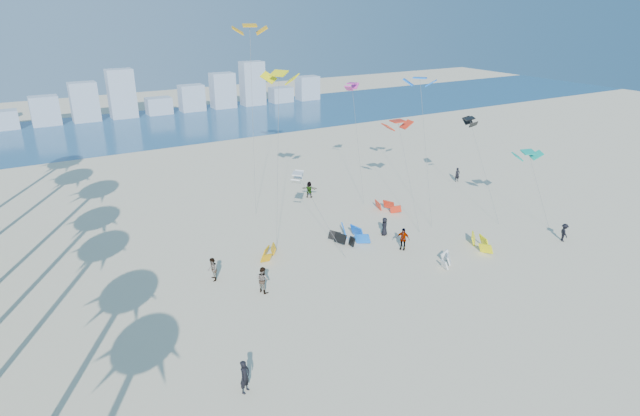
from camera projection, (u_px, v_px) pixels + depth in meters
ground at (425, 395)px, 27.60m from camera, size 220.00×220.00×0.00m
ocean at (129, 129)px, 85.54m from camera, size 220.00×220.00×0.00m
kitesurfer_near at (245, 377)px, 27.51m from camera, size 0.82×0.76×1.89m
kitesurfer_mid at (263, 280)px, 37.13m from camera, size 0.98×1.11×1.92m
kitesurfers_far at (375, 220)px, 47.45m from camera, size 32.62×21.81×1.90m
grounded_kites at (384, 235)px, 45.35m from camera, size 18.53×14.51×1.10m
flying_kites at (365, 96)px, 47.95m from camera, size 23.71×22.40×17.69m
distant_skyline at (107, 101)px, 91.92m from camera, size 85.00×3.00×8.40m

